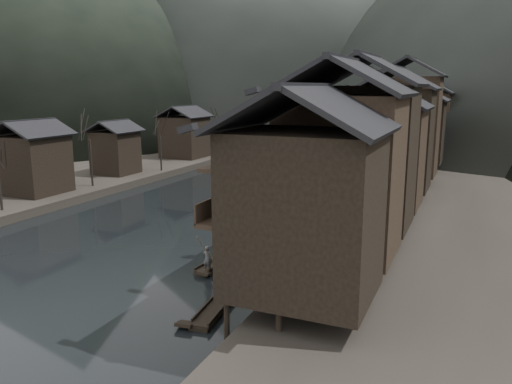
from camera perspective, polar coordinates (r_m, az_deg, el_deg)
The scene contains 12 objects.
water at distance 41.42m, azimuth -14.44°, elevation -6.43°, with size 300.00×300.00×0.00m, color black.
left_bank at distance 93.32m, azimuth -16.34°, elevation 3.99°, with size 40.00×200.00×1.20m, color #2D2823.
stilt_houses at distance 50.62m, azimuth 15.37°, elevation 7.25°, with size 9.00×67.60×16.29m.
left_houses at distance 68.37m, azimuth -17.91°, elevation 5.41°, with size 8.10×53.20×8.73m.
bare_trees at distance 66.29m, azimuth -15.47°, elevation 6.23°, with size 3.99×72.18×7.99m.
moored_sampans at distance 54.96m, azimuth 9.57°, elevation -1.44°, with size 3.01×62.02×0.47m.
midriver_boats at distance 80.07m, azimuth 7.67°, elevation 2.82°, with size 10.29×15.58×0.44m.
stone_bridge at distance 105.89m, azimuth 10.28°, elevation 7.63°, with size 40.00×6.00×9.00m.
hero_sampan at distance 36.82m, azimuth -4.33°, elevation -8.08°, with size 1.41×5.26×0.44m.
cargo_heap at distance 36.84m, azimuth -4.19°, elevation -7.11°, with size 1.15×1.50×0.69m, color black.
boatman at distance 34.88m, azimuth -5.59°, elevation -7.24°, with size 0.68×0.45×1.86m, color #525254.
bamboo_pole at distance 34.02m, azimuth -5.39°, elevation -3.14°, with size 0.06×0.06×3.93m, color #8C7A51.
Camera 1 is at (24.70, -30.68, 12.82)m, focal length 35.00 mm.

